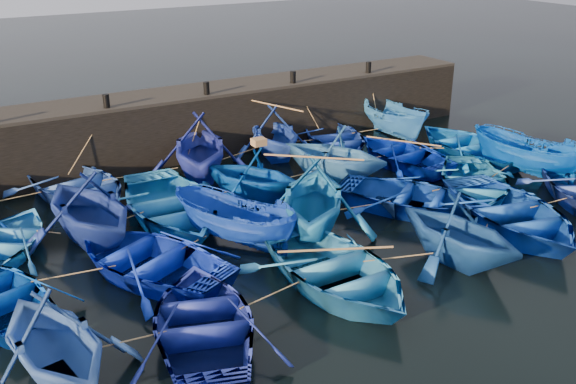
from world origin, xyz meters
TOP-DOWN VIEW (x-y plane):
  - ground at (0.00, 0.00)m, footprint 120.00×120.00m
  - quay_wall at (0.00, 10.50)m, footprint 26.00×2.50m
  - quay_top at (0.00, 10.50)m, footprint 26.00×2.50m
  - bollard_1 at (-4.00, 9.60)m, footprint 0.24×0.24m
  - bollard_2 at (0.00, 9.60)m, footprint 0.24×0.24m
  - bollard_3 at (4.00, 9.60)m, footprint 0.24×0.24m
  - bollard_4 at (8.00, 9.60)m, footprint 0.24×0.24m
  - boat_1 at (-5.82, 7.72)m, footprint 5.07×6.12m
  - boat_2 at (-1.25, 7.60)m, footprint 5.59×5.93m
  - boat_3 at (2.25, 8.13)m, footprint 4.40×4.83m
  - boat_4 at (5.01, 7.82)m, footprint 4.40×5.43m
  - boat_5 at (8.18, 7.76)m, footprint 1.91×4.41m
  - boat_6 at (-8.59, 4.69)m, footprint 4.89×5.22m
  - boat_7 at (-6.22, 4.16)m, footprint 4.66×5.17m
  - boat_8 at (-3.65, 4.39)m, footprint 4.50×6.04m
  - boat_9 at (-0.63, 4.58)m, footprint 4.76×4.92m
  - boat_10 at (2.86, 4.74)m, footprint 5.20×5.41m
  - boat_11 at (6.21, 4.81)m, footprint 3.70×4.88m
  - boat_12 at (9.11, 4.14)m, footprint 3.77×5.26m
  - boat_14 at (-5.39, 1.44)m, footprint 5.60×6.25m
  - boat_15 at (-2.63, 1.86)m, footprint 3.47×4.26m
  - boat_16 at (-0.15, 1.45)m, footprint 5.99×6.13m
  - boat_17 at (3.55, 1.13)m, footprint 5.86×6.22m
  - boat_18 at (6.31, 1.06)m, footprint 5.77×6.05m
  - boat_19 at (9.44, 1.53)m, footprint 2.98×4.58m
  - boat_20 at (-8.52, -1.89)m, footprint 4.10×4.55m
  - boat_21 at (-5.29, -2.06)m, footprint 4.84×5.72m
  - boat_22 at (-1.43, -1.67)m, footprint 4.00×5.50m
  - boat_23 at (2.30, -2.26)m, footprint 3.97×4.42m
  - boat_24 at (5.29, -1.51)m, footprint 5.22×6.45m
  - wooden_crate at (-0.33, 4.58)m, footprint 0.45×0.38m
  - mooring_ropes at (-0.17, 4.92)m, footprint 18.27×11.80m
  - loose_oars at (1.72, 3.18)m, footprint 9.89×11.88m

SIDE VIEW (x-z plane):
  - ground at x=0.00m, z-range 0.00..0.00m
  - boat_6 at x=-8.59m, z-range 0.00..0.88m
  - boat_11 at x=6.21m, z-range 0.00..0.96m
  - boat_4 at x=5.01m, z-range 0.00..0.99m
  - boat_21 at x=-5.29m, z-range 0.00..1.01m
  - boat_18 at x=6.31m, z-range 0.00..1.02m
  - boat_17 at x=3.55m, z-range 0.00..1.05m
  - boat_14 at x=-5.39m, z-range 0.00..1.07m
  - boat_12 at x=9.11m, z-range 0.00..1.09m
  - boat_1 at x=-5.82m, z-range 0.00..1.10m
  - boat_22 at x=-1.43m, z-range 0.00..1.12m
  - boat_24 at x=5.29m, z-range 0.00..1.18m
  - boat_8 at x=-3.65m, z-range 0.00..1.20m
  - boat_15 at x=-2.63m, z-range 0.00..1.58m
  - boat_19 at x=9.44m, z-range 0.00..1.66m
  - boat_5 at x=8.18m, z-range 0.00..1.67m
  - mooring_ropes at x=-0.17m, z-range -0.18..1.93m
  - boat_9 at x=-0.63m, z-range 0.00..1.98m
  - boat_23 at x=2.30m, z-range 0.00..2.06m
  - boat_20 at x=-8.52m, z-range 0.00..2.11m
  - boat_3 at x=2.25m, z-range 0.00..2.18m
  - boat_10 at x=2.86m, z-range 0.00..2.20m
  - boat_7 at x=-6.22m, z-range 0.00..2.40m
  - boat_16 at x=-0.15m, z-range 0.00..2.45m
  - boat_2 at x=-1.25m, z-range 0.00..2.48m
  - quay_wall at x=0.00m, z-range 0.00..2.50m
  - loose_oars at x=1.72m, z-range 0.93..2.48m
  - wooden_crate at x=-0.33m, z-range 1.98..2.22m
  - quay_top at x=0.00m, z-range 2.50..2.62m
  - bollard_1 at x=-4.00m, z-range 2.62..3.12m
  - bollard_2 at x=0.00m, z-range 2.62..3.12m
  - bollard_3 at x=4.00m, z-range 2.62..3.12m
  - bollard_4 at x=8.00m, z-range 2.62..3.12m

